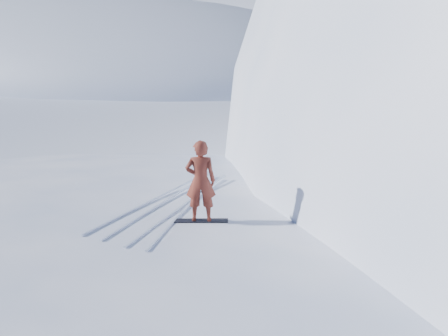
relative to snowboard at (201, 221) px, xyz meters
name	(u,v)px	position (x,y,z in m)	size (l,w,h in m)	color
near_ridge	(184,324)	(0.00, -0.76, -2.41)	(36.00, 28.00, 4.80)	white
far_ridge_a	(76,73)	(-71.00, 56.24, -2.41)	(120.00, 70.00, 28.00)	white
far_ridge_c	(324,66)	(-41.00, 106.24, -2.41)	(140.00, 90.00, 36.00)	white
wind_bumps	(111,321)	(-1.55, -1.64, -2.41)	(16.00, 14.40, 1.00)	white
snowboard	(201,221)	(0.00, 0.00, 0.00)	(1.30, 0.24, 0.02)	black
snowboarder	(201,181)	(0.00, 0.00, 0.99)	(0.72, 0.47, 1.96)	maroon
vapor_plume	(46,89)	(-50.23, 33.56, -2.41)	(10.42, 8.34, 7.30)	white
board_tracks	(174,201)	(-1.46, 0.77, 0.01)	(2.59, 5.96, 0.04)	silver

